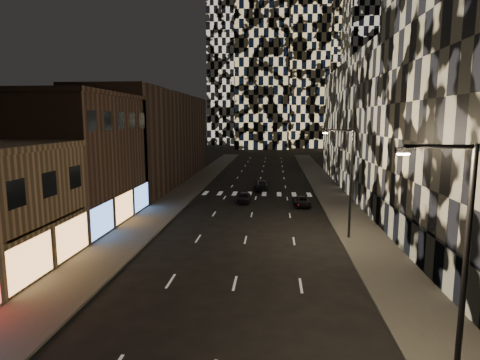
% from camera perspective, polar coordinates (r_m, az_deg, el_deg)
% --- Properties ---
extents(sidewalk_left, '(4.00, 120.00, 0.15)m').
position_cam_1_polar(sidewalk_left, '(55.42, -7.99, -1.72)').
color(sidewalk_left, '#47443F').
rests_on(sidewalk_left, ground).
extents(sidewalk_right, '(4.00, 120.00, 0.15)m').
position_cam_1_polar(sidewalk_right, '(54.58, 12.95, -2.02)').
color(sidewalk_right, '#47443F').
rests_on(sidewalk_right, ground).
extents(curb_left, '(0.20, 120.00, 0.15)m').
position_cam_1_polar(curb_left, '(54.99, -5.86, -1.76)').
color(curb_left, '#4C4C47').
rests_on(curb_left, ground).
extents(curb_right, '(0.20, 120.00, 0.15)m').
position_cam_1_polar(curb_right, '(54.32, 10.76, -2.00)').
color(curb_right, '#4C4C47').
rests_on(curb_right, ground).
extents(retail_brown, '(10.00, 15.00, 12.00)m').
position_cam_1_polar(retail_brown, '(41.59, -22.79, 2.53)').
color(retail_brown, '#4D362C').
rests_on(retail_brown, ground).
extents(retail_filler_left, '(10.00, 40.00, 14.00)m').
position_cam_1_polar(retail_filler_left, '(66.08, -12.13, 5.87)').
color(retail_filler_left, '#4D362C').
rests_on(retail_filler_left, ground).
extents(midrise_base, '(0.60, 25.00, 3.00)m').
position_cam_1_polar(midrise_base, '(30.56, 24.04, -8.13)').
color(midrise_base, '#383838').
rests_on(midrise_base, ground).
extents(midrise_filler_right, '(16.00, 40.00, 18.00)m').
position_cam_1_polar(midrise_filler_right, '(62.69, 21.49, 7.16)').
color(midrise_filler_right, '#232326').
rests_on(midrise_filler_right, ground).
extents(tower_center_low, '(18.00, 18.00, 95.00)m').
position_cam_1_polar(tower_center_low, '(148.06, 3.37, 23.26)').
color(tower_center_low, black).
rests_on(tower_center_low, ground).
extents(streetlight_near, '(2.55, 0.25, 9.00)m').
position_cam_1_polar(streetlight_near, '(15.15, 28.62, -9.93)').
color(streetlight_near, black).
rests_on(streetlight_near, sidewalk_right).
extents(streetlight_far, '(2.55, 0.25, 9.00)m').
position_cam_1_polar(streetlight_far, '(33.98, 15.13, 0.60)').
color(streetlight_far, black).
rests_on(streetlight_far, sidewalk_right).
extents(car_dark_midlane, '(1.62, 3.71, 1.24)m').
position_cam_1_polar(car_dark_midlane, '(48.36, 0.57, -2.49)').
color(car_dark_midlane, black).
rests_on(car_dark_midlane, ground).
extents(car_dark_oncoming, '(2.03, 4.91, 1.42)m').
position_cam_1_polar(car_dark_oncoming, '(57.03, 3.04, -0.71)').
color(car_dark_oncoming, black).
rests_on(car_dark_oncoming, ground).
extents(car_dark_rightlane, '(2.00, 4.02, 1.10)m').
position_cam_1_polar(car_dark_rightlane, '(46.86, 8.77, -3.04)').
color(car_dark_rightlane, black).
rests_on(car_dark_rightlane, ground).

